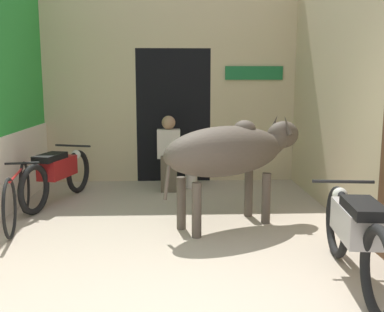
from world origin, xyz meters
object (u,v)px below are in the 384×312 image
(cow, at_px, (231,151))
(bicycle, at_px, (18,196))
(shopkeeper_seated, at_px, (169,151))
(motorcycle_near, at_px, (355,232))
(motorcycle_far, at_px, (58,172))
(plastic_stool, at_px, (191,173))

(cow, xyz_separation_m, bicycle, (-2.61, 0.14, -0.56))
(cow, relative_size, shopkeeper_seated, 1.61)
(motorcycle_near, bearing_deg, cow, 117.90)
(motorcycle_far, bearing_deg, bicycle, -103.52)
(bicycle, relative_size, plastic_stool, 3.62)
(motorcycle_far, distance_m, plastic_stool, 2.15)
(motorcycle_near, bearing_deg, bicycle, 152.86)
(motorcycle_far, xyz_separation_m, bicycle, (-0.24, -1.00, -0.09))
(cow, xyz_separation_m, shopkeeper_seated, (-0.77, 1.82, -0.27))
(cow, relative_size, motorcycle_far, 1.05)
(cow, xyz_separation_m, motorcycle_far, (-2.37, 1.13, -0.47))
(motorcycle_far, distance_m, bicycle, 1.03)
(bicycle, bearing_deg, cow, -3.01)
(bicycle, distance_m, shopkeeper_seated, 2.51)
(bicycle, relative_size, shopkeeper_seated, 1.42)
(motorcycle_far, height_order, shopkeeper_seated, shopkeeper_seated)
(shopkeeper_seated, relative_size, plastic_stool, 2.55)
(cow, bearing_deg, motorcycle_far, 154.44)
(motorcycle_far, relative_size, bicycle, 1.08)
(motorcycle_near, bearing_deg, motorcycle_far, 139.38)
(motorcycle_near, distance_m, motorcycle_far, 4.28)
(motorcycle_far, relative_size, shopkeeper_seated, 1.53)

